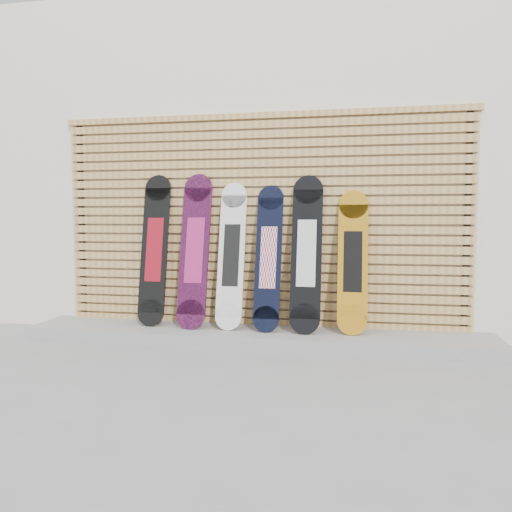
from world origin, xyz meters
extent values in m
plane|color=gray|center=(0.00, 0.00, 0.00)|extent=(80.00, 80.00, 0.00)
cube|color=silver|center=(0.50, 3.50, 1.80)|extent=(12.00, 5.00, 3.60)
cube|color=gray|center=(-0.15, 0.68, 0.06)|extent=(4.60, 0.70, 0.12)
cube|color=tan|center=(-0.15, 0.97, 0.14)|extent=(4.20, 0.05, 0.08)
cube|color=tan|center=(-0.15, 0.97, 0.23)|extent=(4.20, 0.05, 0.08)
cube|color=tan|center=(-0.15, 0.97, 0.33)|extent=(4.20, 0.05, 0.07)
cube|color=tan|center=(-0.15, 0.97, 0.43)|extent=(4.20, 0.05, 0.07)
cube|color=tan|center=(-0.15, 0.97, 0.53)|extent=(4.20, 0.05, 0.07)
cube|color=tan|center=(-0.15, 0.97, 0.62)|extent=(4.20, 0.05, 0.07)
cube|color=tan|center=(-0.15, 0.97, 0.72)|extent=(4.20, 0.05, 0.07)
cube|color=tan|center=(-0.15, 0.97, 0.82)|extent=(4.20, 0.05, 0.07)
cube|color=tan|center=(-0.15, 0.97, 0.91)|extent=(4.20, 0.05, 0.07)
cube|color=tan|center=(-0.15, 0.97, 1.01)|extent=(4.20, 0.05, 0.08)
cube|color=tan|center=(-0.15, 0.97, 1.11)|extent=(4.20, 0.05, 0.08)
cube|color=tan|center=(-0.15, 0.97, 1.20)|extent=(4.20, 0.05, 0.08)
cube|color=tan|center=(-0.15, 0.97, 1.30)|extent=(4.20, 0.05, 0.08)
cube|color=tan|center=(-0.15, 0.97, 1.40)|extent=(4.20, 0.05, 0.08)
cube|color=tan|center=(-0.15, 0.97, 1.50)|extent=(4.20, 0.05, 0.08)
cube|color=tan|center=(-0.15, 0.97, 1.59)|extent=(4.20, 0.05, 0.08)
cube|color=tan|center=(-0.15, 0.97, 1.69)|extent=(4.20, 0.05, 0.08)
cube|color=tan|center=(-0.15, 0.97, 1.79)|extent=(4.20, 0.05, 0.08)
cube|color=tan|center=(-0.15, 0.97, 1.88)|extent=(4.20, 0.05, 0.08)
cube|color=tan|center=(-0.15, 0.97, 1.98)|extent=(4.20, 0.05, 0.08)
cube|color=tan|center=(-0.15, 0.97, 2.08)|extent=(4.20, 0.05, 0.08)
cube|color=tan|center=(-0.15, 0.97, 2.17)|extent=(4.20, 0.05, 0.08)
cube|color=black|center=(-2.17, 0.99, 1.12)|extent=(0.06, 0.04, 2.23)
cube|color=black|center=(1.87, 0.99, 1.12)|extent=(0.06, 0.04, 2.23)
cube|color=tan|center=(-0.15, 0.97, 2.26)|extent=(4.26, 0.07, 0.06)
cube|color=black|center=(-1.23, 0.78, 0.90)|extent=(0.28, 0.27, 1.29)
cylinder|color=black|center=(-1.23, 0.66, 0.26)|extent=(0.28, 0.08, 0.28)
cylinder|color=black|center=(-1.23, 0.91, 1.54)|extent=(0.28, 0.08, 0.28)
cube|color=maroon|center=(-1.23, 0.78, 0.90)|extent=(0.18, 0.15, 0.66)
cube|color=black|center=(-0.79, 0.75, 0.90)|extent=(0.30, 0.31, 1.28)
cylinder|color=black|center=(-0.79, 0.61, 0.27)|extent=(0.30, 0.09, 0.30)
cylinder|color=black|center=(-0.79, 0.90, 1.54)|extent=(0.30, 0.09, 0.30)
cube|color=#AA2268|center=(-0.79, 0.75, 0.90)|extent=(0.18, 0.18, 0.66)
cube|color=silver|center=(-0.41, 0.77, 0.85)|extent=(0.27, 0.30, 1.21)
cylinder|color=silver|center=(-0.41, 0.63, 0.25)|extent=(0.27, 0.08, 0.26)
cylinder|color=silver|center=(-0.41, 0.90, 1.46)|extent=(0.27, 0.08, 0.26)
cube|color=black|center=(-0.41, 0.77, 0.85)|extent=(0.17, 0.17, 0.62)
cube|color=black|center=(-0.03, 0.76, 0.84)|extent=(0.26, 0.31, 1.19)
cylinder|color=black|center=(-0.03, 0.61, 0.25)|extent=(0.26, 0.08, 0.26)
cylinder|color=black|center=(-0.03, 0.90, 1.43)|extent=(0.26, 0.08, 0.26)
cube|color=white|center=(-0.03, 0.76, 0.84)|extent=(0.16, 0.17, 0.61)
cube|color=black|center=(0.35, 0.75, 0.89)|extent=(0.30, 0.32, 1.25)
cylinder|color=black|center=(0.35, 0.60, 0.26)|extent=(0.30, 0.09, 0.29)
cylinder|color=black|center=(0.35, 0.90, 1.51)|extent=(0.30, 0.09, 0.29)
cube|color=silver|center=(0.35, 0.75, 0.89)|extent=(0.18, 0.18, 0.65)
cube|color=#B27513|center=(0.80, 0.77, 0.81)|extent=(0.29, 0.28, 1.10)
cylinder|color=#B27513|center=(0.80, 0.65, 0.26)|extent=(0.29, 0.09, 0.28)
cylinder|color=#B27513|center=(0.80, 0.90, 1.36)|extent=(0.29, 0.09, 0.28)
cube|color=black|center=(0.80, 0.77, 0.81)|extent=(0.18, 0.16, 0.58)
camera|label=1|loc=(0.78, -4.10, 1.22)|focal=35.00mm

